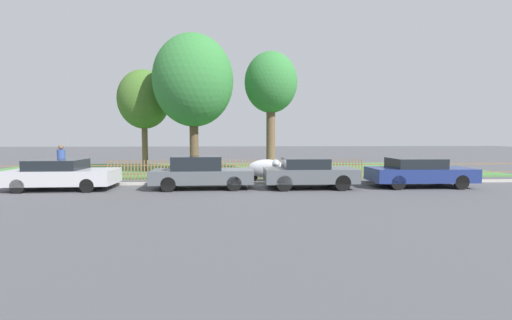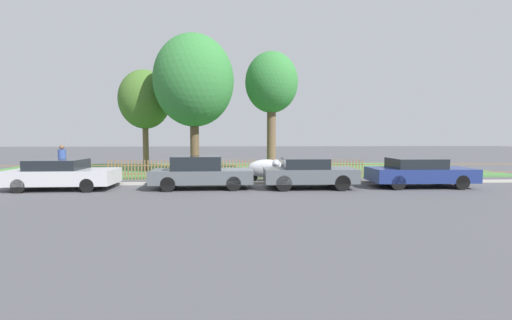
{
  "view_description": "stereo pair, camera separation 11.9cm",
  "coord_description": "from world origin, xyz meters",
  "px_view_note": "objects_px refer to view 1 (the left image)",
  "views": [
    {
      "loc": [
        -0.1,
        -15.96,
        2.27
      ],
      "look_at": [
        0.89,
        0.74,
        1.1
      ],
      "focal_mm": 24.0,
      "sensor_mm": 36.0,
      "label": 1
    },
    {
      "loc": [
        0.02,
        -15.97,
        2.27
      ],
      "look_at": [
        0.89,
        0.74,
        1.1
      ],
      "focal_mm": 24.0,
      "sensor_mm": 36.0,
      "label": 2
    }
  ],
  "objects_px": {
    "parked_car_black_saloon": "(201,172)",
    "tree_nearest_kerb": "(144,100)",
    "covered_motorcycle": "(268,168)",
    "parked_car_silver_hatchback": "(62,174)",
    "tree_mid_park": "(271,84)",
    "parked_car_navy_estate": "(308,172)",
    "parked_car_red_compact": "(419,172)",
    "tree_behind_motorcycle": "(193,81)",
    "pedestrian_near_fence": "(61,161)"
  },
  "relations": [
    {
      "from": "parked_car_black_saloon",
      "to": "tree_nearest_kerb",
      "type": "xyz_separation_m",
      "value": [
        -4.41,
        7.9,
        3.9
      ]
    },
    {
      "from": "covered_motorcycle",
      "to": "tree_nearest_kerb",
      "type": "relative_size",
      "value": 0.31
    },
    {
      "from": "parked_car_silver_hatchback",
      "to": "tree_mid_park",
      "type": "height_order",
      "value": "tree_mid_park"
    },
    {
      "from": "parked_car_navy_estate",
      "to": "parked_car_red_compact",
      "type": "xyz_separation_m",
      "value": [
        5.01,
        0.08,
        -0.02
      ]
    },
    {
      "from": "parked_car_red_compact",
      "to": "tree_behind_motorcycle",
      "type": "relative_size",
      "value": 0.54
    },
    {
      "from": "tree_mid_park",
      "to": "pedestrian_near_fence",
      "type": "xyz_separation_m",
      "value": [
        -11.05,
        -4.59,
        -4.59
      ]
    },
    {
      "from": "parked_car_navy_estate",
      "to": "parked_car_black_saloon",
      "type": "bearing_deg",
      "value": 179.27
    },
    {
      "from": "parked_car_red_compact",
      "to": "covered_motorcycle",
      "type": "distance_m",
      "value": 6.91
    },
    {
      "from": "parked_car_black_saloon",
      "to": "tree_nearest_kerb",
      "type": "bearing_deg",
      "value": 117.55
    },
    {
      "from": "tree_behind_motorcycle",
      "to": "tree_mid_park",
      "type": "bearing_deg",
      "value": 16.87
    },
    {
      "from": "parked_car_black_saloon",
      "to": "tree_behind_motorcycle",
      "type": "bearing_deg",
      "value": 97.82
    },
    {
      "from": "parked_car_silver_hatchback",
      "to": "tree_mid_park",
      "type": "relative_size",
      "value": 0.56
    },
    {
      "from": "parked_car_navy_estate",
      "to": "covered_motorcycle",
      "type": "height_order",
      "value": "parked_car_navy_estate"
    },
    {
      "from": "tree_nearest_kerb",
      "to": "pedestrian_near_fence",
      "type": "bearing_deg",
      "value": -119.85
    },
    {
      "from": "parked_car_navy_estate",
      "to": "parked_car_red_compact",
      "type": "relative_size",
      "value": 0.88
    },
    {
      "from": "parked_car_navy_estate",
      "to": "tree_nearest_kerb",
      "type": "height_order",
      "value": "tree_nearest_kerb"
    },
    {
      "from": "parked_car_navy_estate",
      "to": "parked_car_silver_hatchback",
      "type": "bearing_deg",
      "value": 179.36
    },
    {
      "from": "parked_car_silver_hatchback",
      "to": "tree_nearest_kerb",
      "type": "height_order",
      "value": "tree_nearest_kerb"
    },
    {
      "from": "tree_behind_motorcycle",
      "to": "parked_car_navy_estate",
      "type": "bearing_deg",
      "value": -47.32
    },
    {
      "from": "tree_nearest_kerb",
      "to": "pedestrian_near_fence",
      "type": "height_order",
      "value": "tree_nearest_kerb"
    },
    {
      "from": "tree_nearest_kerb",
      "to": "tree_behind_motorcycle",
      "type": "bearing_deg",
      "value": -28.31
    },
    {
      "from": "parked_car_black_saloon",
      "to": "tree_nearest_kerb",
      "type": "relative_size",
      "value": 0.67
    },
    {
      "from": "parked_car_navy_estate",
      "to": "tree_mid_park",
      "type": "relative_size",
      "value": 0.51
    },
    {
      "from": "tree_mid_park",
      "to": "parked_car_red_compact",
      "type": "bearing_deg",
      "value": -51.96
    },
    {
      "from": "parked_car_red_compact",
      "to": "tree_nearest_kerb",
      "type": "bearing_deg",
      "value": 151.54
    },
    {
      "from": "pedestrian_near_fence",
      "to": "tree_behind_motorcycle",
      "type": "bearing_deg",
      "value": -110.96
    },
    {
      "from": "parked_car_silver_hatchback",
      "to": "parked_car_navy_estate",
      "type": "height_order",
      "value": "parked_car_navy_estate"
    },
    {
      "from": "parked_car_silver_hatchback",
      "to": "tree_nearest_kerb",
      "type": "distance_m",
      "value": 8.87
    },
    {
      "from": "parked_car_silver_hatchback",
      "to": "parked_car_black_saloon",
      "type": "xyz_separation_m",
      "value": [
        5.86,
        -0.09,
        0.05
      ]
    },
    {
      "from": "parked_car_black_saloon",
      "to": "pedestrian_near_fence",
      "type": "relative_size",
      "value": 2.37
    },
    {
      "from": "parked_car_red_compact",
      "to": "pedestrian_near_fence",
      "type": "relative_size",
      "value": 2.42
    },
    {
      "from": "parked_car_red_compact",
      "to": "tree_mid_park",
      "type": "bearing_deg",
      "value": 128.88
    },
    {
      "from": "parked_car_navy_estate",
      "to": "covered_motorcycle",
      "type": "xyz_separation_m",
      "value": [
        -1.58,
        2.16,
        -0.01
      ]
    },
    {
      "from": "parked_car_navy_estate",
      "to": "pedestrian_near_fence",
      "type": "distance_m",
      "value": 12.3
    },
    {
      "from": "parked_car_navy_estate",
      "to": "tree_mid_park",
      "type": "height_order",
      "value": "tree_mid_park"
    },
    {
      "from": "tree_nearest_kerb",
      "to": "pedestrian_near_fence",
      "type": "xyz_separation_m",
      "value": [
        -2.85,
        -4.97,
        -3.57
      ]
    },
    {
      "from": "tree_nearest_kerb",
      "to": "tree_behind_motorcycle",
      "type": "relative_size",
      "value": 0.79
    },
    {
      "from": "tree_nearest_kerb",
      "to": "tree_behind_motorcycle",
      "type": "height_order",
      "value": "tree_behind_motorcycle"
    },
    {
      "from": "parked_car_silver_hatchback",
      "to": "tree_behind_motorcycle",
      "type": "relative_size",
      "value": 0.52
    },
    {
      "from": "parked_car_silver_hatchback",
      "to": "parked_car_navy_estate",
      "type": "distance_m",
      "value": 10.53
    },
    {
      "from": "parked_car_navy_estate",
      "to": "tree_nearest_kerb",
      "type": "xyz_separation_m",
      "value": [
        -9.07,
        7.98,
        3.92
      ]
    },
    {
      "from": "tree_mid_park",
      "to": "pedestrian_near_fence",
      "type": "height_order",
      "value": "tree_mid_park"
    },
    {
      "from": "parked_car_navy_estate",
      "to": "pedestrian_near_fence",
      "type": "bearing_deg",
      "value": 166.12
    },
    {
      "from": "parked_car_silver_hatchback",
      "to": "parked_car_black_saloon",
      "type": "height_order",
      "value": "parked_car_black_saloon"
    },
    {
      "from": "tree_mid_park",
      "to": "parked_car_black_saloon",
      "type": "bearing_deg",
      "value": -116.72
    },
    {
      "from": "parked_car_red_compact",
      "to": "parked_car_navy_estate",
      "type": "bearing_deg",
      "value": -178.22
    },
    {
      "from": "parked_car_red_compact",
      "to": "covered_motorcycle",
      "type": "height_order",
      "value": "parked_car_red_compact"
    },
    {
      "from": "parked_car_red_compact",
      "to": "tree_mid_park",
      "type": "relative_size",
      "value": 0.58
    },
    {
      "from": "parked_car_black_saloon",
      "to": "covered_motorcycle",
      "type": "height_order",
      "value": "parked_car_black_saloon"
    },
    {
      "from": "tree_mid_park",
      "to": "covered_motorcycle",
      "type": "bearing_deg",
      "value": -97.41
    }
  ]
}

